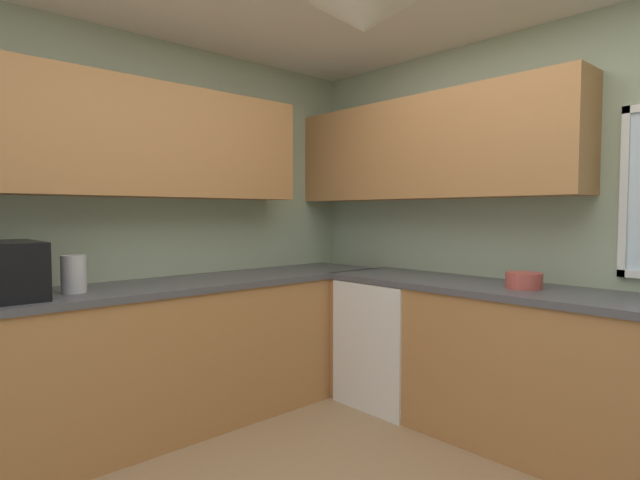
# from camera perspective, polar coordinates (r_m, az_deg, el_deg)

# --- Properties ---
(room_shell) EXTENTS (4.03, 3.58, 2.56)m
(room_shell) POSITION_cam_1_polar(r_m,az_deg,el_deg) (2.54, 6.10, 11.44)
(room_shell) COLOR #9EAD8E
(room_shell) RESTS_ON ground_plane
(counter_run_left) EXTENTS (0.65, 3.19, 0.92)m
(counter_run_left) POSITION_cam_1_polar(r_m,az_deg,el_deg) (3.36, -16.88, -12.43)
(counter_run_left) COLOR #AD7542
(counter_run_left) RESTS_ON ground_plane
(counter_run_back) EXTENTS (3.12, 0.65, 0.92)m
(counter_run_back) POSITION_cam_1_polar(r_m,az_deg,el_deg) (3.15, 26.20, -13.70)
(counter_run_back) COLOR #AD7542
(counter_run_back) RESTS_ON ground_plane
(dishwasher) EXTENTS (0.60, 0.60, 0.87)m
(dishwasher) POSITION_cam_1_polar(r_m,az_deg,el_deg) (3.71, 8.19, -11.24)
(dishwasher) COLOR white
(dishwasher) RESTS_ON ground_plane
(kettle) EXTENTS (0.13, 0.13, 0.20)m
(kettle) POSITION_cam_1_polar(r_m,az_deg,el_deg) (3.05, -26.04, -3.47)
(kettle) COLOR #B7B7BC
(kettle) RESTS_ON counter_run_left
(bowl) EXTENTS (0.20, 0.20, 0.09)m
(bowl) POSITION_cam_1_polar(r_m,az_deg,el_deg) (3.14, 22.02, -4.25)
(bowl) COLOR #B74C42
(bowl) RESTS_ON counter_run_back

